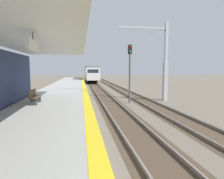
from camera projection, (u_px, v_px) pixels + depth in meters
station_platform at (56, 104)px, 14.59m from camera, size 5.00×80.00×0.91m
track_pair_nearest_platform at (107, 100)px, 19.25m from camera, size 2.34×120.00×0.16m
track_pair_middle at (140, 99)px, 19.79m from camera, size 2.34×120.00×0.16m
approaching_train at (91, 73)px, 48.82m from camera, size 2.93×19.60×4.76m
rail_signal_post at (130, 68)px, 17.23m from camera, size 0.32×0.34×5.20m
catenary_pylon_far_side at (163, 64)px, 18.64m from camera, size 5.00×0.40×7.50m
platform_bench at (34, 96)px, 11.95m from camera, size 0.45×1.60×0.88m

